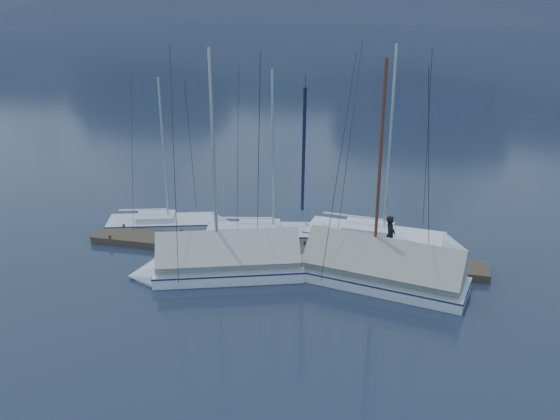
{
  "coord_description": "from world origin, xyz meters",
  "views": [
    {
      "loc": [
        5.44,
        -21.64,
        11.45
      ],
      "look_at": [
        0.0,
        2.0,
        2.2
      ],
      "focal_mm": 38.0,
      "sensor_mm": 36.0,
      "label": 1
    }
  ],
  "objects_px": {
    "sailboat_covered_far": "(215,264)",
    "person": "(390,236)",
    "sailboat_open_mid": "(283,234)",
    "sailboat_covered_near": "(369,271)",
    "sailboat_open_left": "(177,223)",
    "sailboat_open_right": "(395,240)"
  },
  "relations": [
    {
      "from": "sailboat_open_left",
      "to": "sailboat_open_mid",
      "type": "xyz_separation_m",
      "value": [
        5.52,
        -0.19,
        0.01
      ]
    },
    {
      "from": "sailboat_covered_near",
      "to": "sailboat_covered_far",
      "type": "distance_m",
      "value": 6.44
    },
    {
      "from": "sailboat_covered_far",
      "to": "person",
      "type": "bearing_deg",
      "value": 22.61
    },
    {
      "from": "sailboat_open_right",
      "to": "person",
      "type": "distance_m",
      "value": 2.29
    },
    {
      "from": "person",
      "to": "sailboat_covered_far",
      "type": "bearing_deg",
      "value": 114.17
    },
    {
      "from": "sailboat_open_left",
      "to": "sailboat_covered_near",
      "type": "relative_size",
      "value": 0.82
    },
    {
      "from": "sailboat_open_left",
      "to": "sailboat_open_right",
      "type": "height_order",
      "value": "sailboat_open_right"
    },
    {
      "from": "sailboat_open_right",
      "to": "sailboat_open_mid",
      "type": "bearing_deg",
      "value": -175.44
    },
    {
      "from": "sailboat_open_mid",
      "to": "sailboat_covered_far",
      "type": "height_order",
      "value": "sailboat_covered_far"
    },
    {
      "from": "sailboat_open_left",
      "to": "sailboat_open_mid",
      "type": "distance_m",
      "value": 5.52
    },
    {
      "from": "sailboat_open_mid",
      "to": "sailboat_covered_far",
      "type": "distance_m",
      "value": 4.92
    },
    {
      "from": "sailboat_open_left",
      "to": "sailboat_covered_near",
      "type": "bearing_deg",
      "value": -21.14
    },
    {
      "from": "sailboat_covered_near",
      "to": "person",
      "type": "xyz_separation_m",
      "value": [
        0.67,
        2.08,
        0.75
      ]
    },
    {
      "from": "sailboat_open_right",
      "to": "sailboat_covered_far",
      "type": "relative_size",
      "value": 0.98
    },
    {
      "from": "sailboat_covered_near",
      "to": "sailboat_open_right",
      "type": "bearing_deg",
      "value": 78.24
    },
    {
      "from": "sailboat_open_mid",
      "to": "sailboat_covered_far",
      "type": "bearing_deg",
      "value": -112.9
    },
    {
      "from": "sailboat_open_mid",
      "to": "person",
      "type": "xyz_separation_m",
      "value": [
        5.14,
        -1.59,
        1.1
      ]
    },
    {
      "from": "sailboat_open_mid",
      "to": "sailboat_covered_near",
      "type": "height_order",
      "value": "sailboat_covered_near"
    },
    {
      "from": "sailboat_open_right",
      "to": "person",
      "type": "bearing_deg",
      "value": -95.16
    },
    {
      "from": "sailboat_open_left",
      "to": "sailboat_covered_far",
      "type": "relative_size",
      "value": 0.8
    },
    {
      "from": "sailboat_open_left",
      "to": "person",
      "type": "relative_size",
      "value": 4.5
    },
    {
      "from": "sailboat_covered_near",
      "to": "sailboat_covered_far",
      "type": "height_order",
      "value": "sailboat_covered_far"
    }
  ]
}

